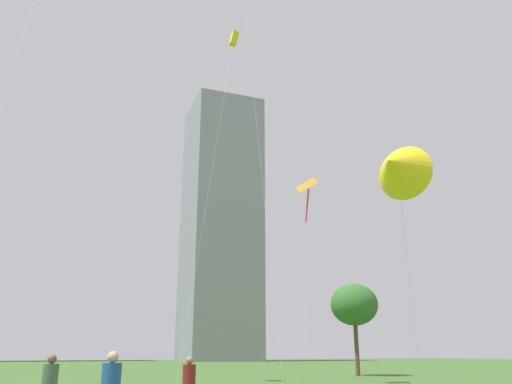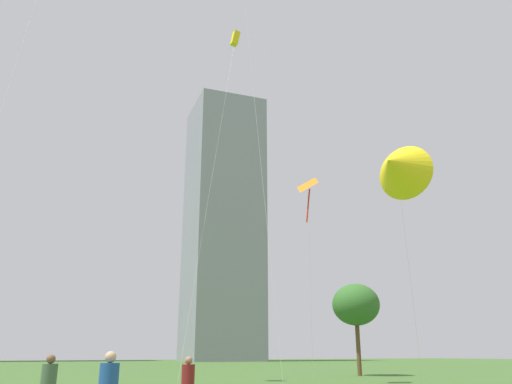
% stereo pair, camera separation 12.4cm
% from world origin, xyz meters
% --- Properties ---
extents(person_standing_0, '(0.39, 0.39, 1.74)m').
position_xyz_m(person_standing_0, '(-1.82, 5.85, 1.01)').
color(person_standing_0, tan).
rests_on(person_standing_0, ground).
extents(kite_flying_1, '(3.87, 5.70, 13.29)m').
position_xyz_m(kite_flying_1, '(10.35, 18.44, 12.47)').
color(kite_flying_1, silver).
rests_on(kite_flying_1, ground).
extents(kite_flying_3, '(6.92, 7.34, 31.37)m').
position_xyz_m(kite_flying_3, '(9.45, 29.19, 30.45)').
color(kite_flying_3, silver).
rests_on(kite_flying_3, ground).
extents(kite_flying_5, '(9.33, 9.74, 11.63)m').
position_xyz_m(kite_flying_5, '(8.79, 7.90, 10.22)').
color(kite_flying_5, silver).
rests_on(kite_flying_5, ground).
extents(park_tree_2, '(4.13, 4.13, 7.71)m').
position_xyz_m(park_tree_2, '(20.75, 27.78, 5.87)').
color(park_tree_2, brown).
rests_on(park_tree_2, ground).
extents(distant_highrise_1, '(18.85, 19.71, 66.32)m').
position_xyz_m(distant_highrise_1, '(40.65, 108.59, 33.16)').
color(distant_highrise_1, gray).
rests_on(distant_highrise_1, ground).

